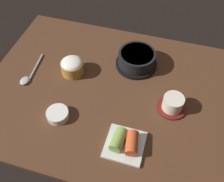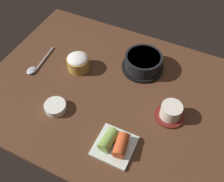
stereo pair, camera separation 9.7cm
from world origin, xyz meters
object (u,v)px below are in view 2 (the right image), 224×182
Objects in this scene: kimchi_plate at (115,144)px; spoon at (36,67)px; stone_pot at (143,62)px; tea_cup_with_saucer at (171,112)px; rice_bowl at (78,62)px; side_bowl_near at (55,107)px.

kimchi_plate is 0.70× the size of spoon.
stone_pot is 1.61× the size of tea_cup_with_saucer.
rice_bowl is 0.51× the size of spoon.
kimchi_plate is at bearing -123.40° from tea_cup_with_saucer.
side_bowl_near is at bearing -122.55° from stone_pot.
stone_pot is 45.75cm from spoon.
kimchi_plate is at bearing -22.12° from spoon.
rice_bowl is at bearing 170.82° from tea_cup_with_saucer.
tea_cup_with_saucer is (17.87, -18.45, -0.58)cm from stone_pot.
rice_bowl reaches higher than tea_cup_with_saucer.
spoon is at bearing 157.88° from kimchi_plate.
side_bowl_near is (-21.62, -33.87, -1.97)cm from stone_pot.
rice_bowl is 39.71cm from kimchi_plate.
kimchi_plate is (-13.03, -19.77, -0.88)cm from tea_cup_with_saucer.
stone_pot is at bearing 134.08° from tea_cup_with_saucer.
tea_cup_with_saucer is 1.34× the size of side_bowl_near.
tea_cup_with_saucer is 42.41cm from side_bowl_near.
spoon is at bearing 143.81° from side_bowl_near.
rice_bowl is 0.72× the size of kimchi_plate.
stone_pot is 25.69cm from tea_cup_with_saucer.
tea_cup_with_saucer is at bearing 56.60° from kimchi_plate.
spoon is at bearing -179.02° from tea_cup_with_saucer.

